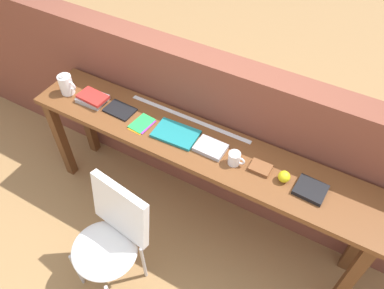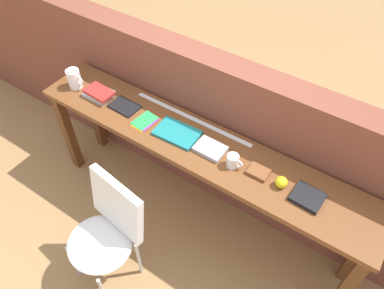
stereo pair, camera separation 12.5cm
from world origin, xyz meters
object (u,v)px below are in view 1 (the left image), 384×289
at_px(magazine_cycling, 120,110).
at_px(book_stack_leftmost, 93,98).
at_px(book_open_centre, 176,134).
at_px(sports_ball_small, 284,177).
at_px(leather_journal_brown, 260,168).
at_px(book_repair_rightmost, 311,190).
at_px(pamphlet_pile_colourful, 142,124).
at_px(chair_white_moulded, 110,237).
at_px(mug, 235,159).
at_px(pitcher_white, 66,84).

bearing_deg(magazine_cycling, book_stack_leftmost, -175.04).
bearing_deg(book_open_centre, sports_ball_small, -3.06).
relative_size(leather_journal_brown, book_repair_rightmost, 0.73).
relative_size(magazine_cycling, pamphlet_pile_colourful, 1.13).
relative_size(chair_white_moulded, sports_ball_small, 12.14).
xyz_separation_m(magazine_cycling, book_open_centre, (0.47, -0.01, 0.00)).
bearing_deg(sports_ball_small, magazine_cycling, 179.39).
bearing_deg(leather_journal_brown, magazine_cycling, -179.90).
distance_m(mug, book_repair_rightmost, 0.48).
height_order(magazine_cycling, book_repair_rightmost, book_repair_rightmost).
height_order(leather_journal_brown, sports_ball_small, sports_ball_small).
bearing_deg(mug, sports_ball_small, 4.38).
bearing_deg(book_stack_leftmost, pamphlet_pile_colourful, -3.55).
bearing_deg(book_stack_leftmost, book_repair_rightmost, 0.11).
distance_m(pamphlet_pile_colourful, book_repair_rightmost, 1.18).
height_order(mug, sports_ball_small, mug).
bearing_deg(book_repair_rightmost, sports_ball_small, -175.27).
bearing_deg(leather_journal_brown, chair_white_moulded, -134.34).
bearing_deg(sports_ball_small, chair_white_moulded, -140.73).
xyz_separation_m(book_stack_leftmost, sports_ball_small, (1.46, -0.00, 0.01)).
height_order(chair_white_moulded, magazine_cycling, magazine_cycling).
height_order(magazine_cycling, pamphlet_pile_colourful, magazine_cycling).
xyz_separation_m(book_open_centre, sports_ball_small, (0.76, -0.01, 0.03)).
xyz_separation_m(chair_white_moulded, book_stack_leftmost, (-0.62, 0.69, 0.38)).
relative_size(chair_white_moulded, book_stack_leftmost, 3.94).
xyz_separation_m(magazine_cycling, pamphlet_pile_colourful, (0.22, -0.04, -0.00)).
height_order(book_stack_leftmost, book_open_centre, book_stack_leftmost).
bearing_deg(pitcher_white, mug, -0.36).
bearing_deg(chair_white_moulded, book_stack_leftmost, 132.04).
bearing_deg(leather_journal_brown, pamphlet_pile_colourful, -177.29).
distance_m(chair_white_moulded, sports_ball_small, 1.16).
relative_size(magazine_cycling, leather_journal_brown, 1.63).
distance_m(book_open_centre, leather_journal_brown, 0.61).
bearing_deg(leather_journal_brown, book_repair_rightmost, -1.40).
xyz_separation_m(pitcher_white, leather_journal_brown, (1.53, 0.03, -0.07)).
bearing_deg(book_open_centre, chair_white_moulded, -99.37).
distance_m(pamphlet_pile_colourful, mug, 0.70).
distance_m(mug, leather_journal_brown, 0.17).
bearing_deg(sports_ball_small, book_repair_rightmost, 1.66).
height_order(book_open_centre, leather_journal_brown, leather_journal_brown).
bearing_deg(magazine_cycling, pamphlet_pile_colourful, -8.12).
height_order(pitcher_white, book_stack_leftmost, pitcher_white).
bearing_deg(magazine_cycling, pitcher_white, -174.24).
height_order(pamphlet_pile_colourful, leather_journal_brown, leather_journal_brown).
relative_size(book_open_centre, leather_journal_brown, 2.27).
distance_m(magazine_cycling, pamphlet_pile_colourful, 0.22).
height_order(book_open_centre, sports_ball_small, sports_ball_small).
height_order(chair_white_moulded, book_stack_leftmost, book_stack_leftmost).
relative_size(pitcher_white, book_open_centre, 0.62).
height_order(chair_white_moulded, leather_journal_brown, leather_journal_brown).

